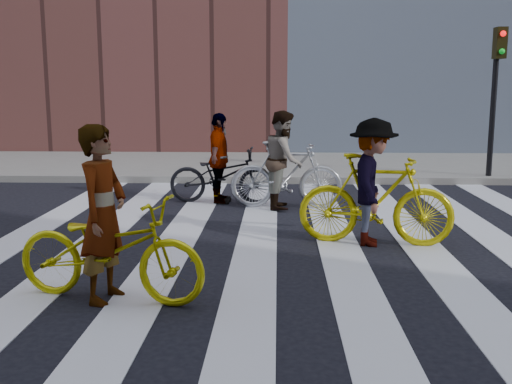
# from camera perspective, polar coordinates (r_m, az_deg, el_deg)

# --- Properties ---
(ground) EXTENTS (100.00, 100.00, 0.00)m
(ground) POSITION_cam_1_polar(r_m,az_deg,el_deg) (8.16, 3.93, -4.89)
(ground) COLOR black
(ground) RESTS_ON ground
(sidewalk_far) EXTENTS (100.00, 5.00, 0.15)m
(sidewalk_far) POSITION_cam_1_polar(r_m,az_deg,el_deg) (15.52, 3.07, 2.51)
(sidewalk_far) COLOR gray
(sidewalk_far) RESTS_ON ground
(zebra_crosswalk) EXTENTS (8.25, 10.00, 0.01)m
(zebra_crosswalk) POSITION_cam_1_polar(r_m,az_deg,el_deg) (8.16, 3.93, -4.85)
(zebra_crosswalk) COLOR silver
(zebra_crosswalk) RESTS_ON ground
(traffic_signal) EXTENTS (0.22, 0.42, 3.33)m
(traffic_signal) POSITION_cam_1_polar(r_m,az_deg,el_deg) (14.01, 21.92, 10.06)
(traffic_signal) COLOR black
(traffic_signal) RESTS_ON ground
(bike_yellow_left) EXTENTS (2.09, 1.11, 1.04)m
(bike_yellow_left) POSITION_cam_1_polar(r_m,az_deg,el_deg) (6.07, -13.76, -5.30)
(bike_yellow_left) COLOR #C8C30B
(bike_yellow_left) RESTS_ON ground
(bike_silver_mid) EXTENTS (1.97, 0.63, 1.17)m
(bike_silver_mid) POSITION_cam_1_polar(r_m,az_deg,el_deg) (10.39, 2.91, 1.64)
(bike_silver_mid) COLOR #B3B6BD
(bike_silver_mid) RESTS_ON ground
(bike_yellow_right) EXTENTS (2.11, 0.90, 1.23)m
(bike_yellow_right) POSITION_cam_1_polar(r_m,az_deg,el_deg) (8.10, 11.33, -0.72)
(bike_yellow_right) COLOR #CBBE0B
(bike_yellow_right) RESTS_ON ground
(bike_dark_rear) EXTENTS (1.97, 0.82, 1.01)m
(bike_dark_rear) POSITION_cam_1_polar(r_m,az_deg,el_deg) (10.87, -3.26, 1.59)
(bike_dark_rear) COLOR black
(bike_dark_rear) RESTS_ON ground
(rider_left) EXTENTS (0.55, 0.71, 1.74)m
(rider_left) POSITION_cam_1_polar(r_m,az_deg,el_deg) (6.00, -14.36, -2.04)
(rider_left) COLOR slate
(rider_left) RESTS_ON ground
(rider_mid) EXTENTS (0.68, 0.85, 1.69)m
(rider_mid) POSITION_cam_1_polar(r_m,az_deg,el_deg) (10.35, 2.65, 3.08)
(rider_mid) COLOR slate
(rider_mid) RESTS_ON ground
(rider_right) EXTENTS (0.80, 1.18, 1.69)m
(rider_right) POSITION_cam_1_polar(r_m,az_deg,el_deg) (8.06, 11.03, 0.92)
(rider_right) COLOR slate
(rider_right) RESTS_ON ground
(rider_rear) EXTENTS (0.47, 0.98, 1.63)m
(rider_rear) POSITION_cam_1_polar(r_m,az_deg,el_deg) (10.83, -3.54, 3.21)
(rider_rear) COLOR slate
(rider_rear) RESTS_ON ground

